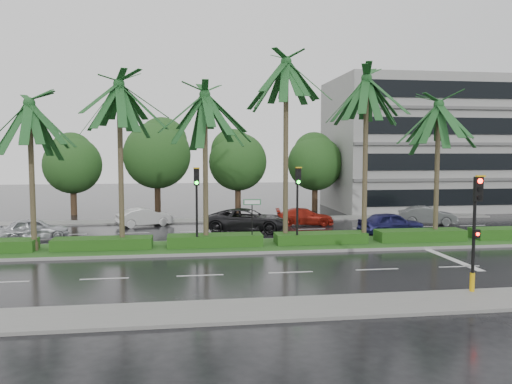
{
  "coord_description": "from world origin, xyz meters",
  "views": [
    {
      "loc": [
        -4.56,
        -26.28,
        5.31
      ],
      "look_at": [
        -0.64,
        1.5,
        3.06
      ],
      "focal_mm": 35.0,
      "sensor_mm": 36.0,
      "label": 1
    }
  ],
  "objects": [
    {
      "name": "building",
      "position": [
        17.0,
        18.0,
        6.0
      ],
      "size": [
        16.0,
        10.0,
        12.0
      ],
      "primitive_type": "cube",
      "color": "gray",
      "rests_on": "ground"
    },
    {
      "name": "car_silver",
      "position": [
        -13.69,
        5.14,
        0.68
      ],
      "size": [
        2.75,
        4.32,
        1.37
      ],
      "primitive_type": "imported",
      "rotation": [
        0.0,
        0.0,
        1.88
      ],
      "color": "silver",
      "rests_on": "ground"
    },
    {
      "name": "street_sign",
      "position": [
        -1.0,
        0.48,
        2.12
      ],
      "size": [
        0.95,
        0.09,
        2.6
      ],
      "color": "black",
      "rests_on": "median"
    },
    {
      "name": "median",
      "position": [
        0.0,
        1.0,
        0.08
      ],
      "size": [
        36.0,
        4.0,
        0.15
      ],
      "color": "gray",
      "rests_on": "ground"
    },
    {
      "name": "car_darkgrey",
      "position": [
        -0.5,
        6.64,
        0.77
      ],
      "size": [
        3.82,
        5.98,
        1.53
      ],
      "primitive_type": "imported",
      "rotation": [
        0.0,
        0.0,
        1.32
      ],
      "color": "black",
      "rests_on": "ground"
    },
    {
      "name": "car_white",
      "position": [
        -7.51,
        10.01,
        0.65
      ],
      "size": [
        2.71,
        4.19,
        1.3
      ],
      "primitive_type": "imported",
      "rotation": [
        0.0,
        0.0,
        1.94
      ],
      "color": "beige",
      "rests_on": "ground"
    },
    {
      "name": "signal_median_left",
      "position": [
        -4.0,
        0.3,
        3.0
      ],
      "size": [
        0.34,
        0.42,
        4.36
      ],
      "color": "black",
      "rests_on": "median"
    },
    {
      "name": "far_sidewalk",
      "position": [
        0.0,
        12.0,
        0.06
      ],
      "size": [
        40.0,
        2.0,
        0.12
      ],
      "primitive_type": "cube",
      "color": "slate",
      "rests_on": "ground"
    },
    {
      "name": "ground",
      "position": [
        0.0,
        0.0,
        0.0
      ],
      "size": [
        120.0,
        120.0,
        0.0
      ],
      "primitive_type": "plane",
      "color": "black",
      "rests_on": "ground"
    },
    {
      "name": "car_blue",
      "position": [
        8.5,
        4.0,
        0.73
      ],
      "size": [
        2.4,
        4.52,
        1.46
      ],
      "primitive_type": "imported",
      "rotation": [
        0.0,
        0.0,
        1.73
      ],
      "color": "navy",
      "rests_on": "ground"
    },
    {
      "name": "signal_near",
      "position": [
        6.0,
        -9.39,
        2.5
      ],
      "size": [
        0.34,
        0.45,
        4.36
      ],
      "color": "black",
      "rests_on": "near_sidewalk"
    },
    {
      "name": "signal_median_right",
      "position": [
        1.5,
        0.3,
        3.0
      ],
      "size": [
        0.34,
        0.42,
        4.36
      ],
      "color": "black",
      "rests_on": "median"
    },
    {
      "name": "bg_trees",
      "position": [
        0.11,
        17.59,
        4.9
      ],
      "size": [
        33.11,
        5.77,
        8.34
      ],
      "color": "#332317",
      "rests_on": "ground"
    },
    {
      "name": "hedge",
      "position": [
        0.0,
        1.0,
        0.45
      ],
      "size": [
        35.2,
        1.4,
        0.6
      ],
      "color": "#184714",
      "rests_on": "median"
    },
    {
      "name": "car_grey",
      "position": [
        13.0,
        7.92,
        0.67
      ],
      "size": [
        2.47,
        4.29,
        1.34
      ],
      "primitive_type": "imported",
      "rotation": [
        0.0,
        0.0,
        1.29
      ],
      "color": "#515556",
      "rests_on": "ground"
    },
    {
      "name": "car_red",
      "position": [
        4.0,
        8.97,
        0.61
      ],
      "size": [
        2.28,
        4.41,
        1.22
      ],
      "primitive_type": "imported",
      "rotation": [
        0.0,
        0.0,
        1.43
      ],
      "color": "#A11C11",
      "rests_on": "ground"
    },
    {
      "name": "near_sidewalk",
      "position": [
        0.0,
        -10.2,
        0.06
      ],
      "size": [
        40.0,
        2.4,
        0.12
      ],
      "primitive_type": "cube",
      "color": "slate",
      "rests_on": "ground"
    },
    {
      "name": "lane_markings",
      "position": [
        3.04,
        -0.43,
        0.01
      ],
      "size": [
        34.0,
        13.06,
        0.01
      ],
      "color": "silver",
      "rests_on": "ground"
    },
    {
      "name": "palm_row",
      "position": [
        -1.25,
        1.02,
        8.15
      ],
      "size": [
        26.3,
        4.2,
        10.96
      ],
      "color": "#493E2A",
      "rests_on": "median"
    }
  ]
}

